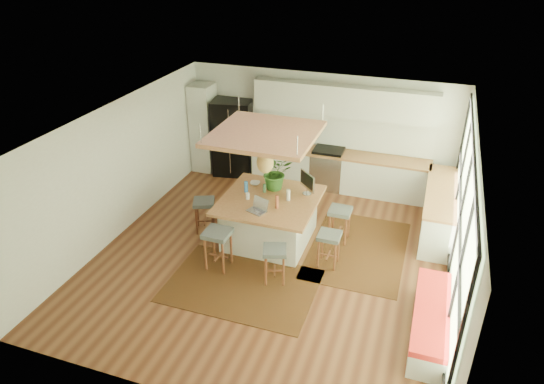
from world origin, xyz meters
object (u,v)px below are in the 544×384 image
at_px(monitor, 307,182).
at_px(stool_right_front, 329,249).
at_px(stool_near_right, 275,264).
at_px(stool_right_back, 339,225).
at_px(microwave, 278,137).
at_px(island, 270,219).
at_px(island_plant, 275,176).
at_px(stool_near_left, 218,251).
at_px(stool_left_side, 205,215).
at_px(fridge, 233,139).
at_px(laptop, 256,206).

bearing_deg(monitor, stool_right_front, -8.61).
height_order(stool_near_right, stool_right_back, stool_right_back).
relative_size(stool_right_back, microwave, 1.22).
height_order(island, island_plant, island_plant).
distance_m(stool_near_left, monitor, 2.20).
distance_m(stool_right_front, stool_right_back, 0.89).
distance_m(stool_right_back, island_plant, 1.61).
bearing_deg(stool_left_side, stool_right_front, -7.72).
xyz_separation_m(stool_near_right, stool_left_side, (-1.91, 1.13, 0.00)).
xyz_separation_m(stool_near_right, monitor, (0.11, 1.68, 0.83)).
xyz_separation_m(fridge, stool_near_right, (2.43, -3.93, -0.57)).
bearing_deg(island, fridge, 125.41).
relative_size(island, stool_near_right, 2.69).
distance_m(stool_near_left, stool_right_front, 2.03).
relative_size(stool_right_front, stool_right_back, 0.95).
bearing_deg(microwave, laptop, -93.73).
bearing_deg(stool_left_side, laptop, -18.25).
height_order(monitor, island_plant, island_plant).
xyz_separation_m(stool_left_side, monitor, (2.02, 0.55, 0.83)).
height_order(island, stool_right_back, island).
bearing_deg(microwave, stool_right_front, -72.21).
relative_size(stool_near_right, stool_right_front, 1.00).
xyz_separation_m(monitor, island_plant, (-0.67, 0.03, 0.02)).
distance_m(fridge, monitor, 3.40).
bearing_deg(fridge, laptop, -69.98).
relative_size(monitor, island_plant, 0.70).
xyz_separation_m(stool_near_left, monitor, (1.22, 1.63, 0.83)).
xyz_separation_m(island, laptop, (-0.07, -0.55, 0.58)).
bearing_deg(stool_near_left, stool_left_side, 126.55).
bearing_deg(stool_right_front, microwave, 122.85).
distance_m(laptop, microwave, 3.28).
bearing_deg(stool_near_left, stool_near_right, -2.56).
xyz_separation_m(laptop, monitor, (0.70, 0.98, 0.14)).
distance_m(island, stool_near_right, 1.35).
height_order(fridge, stool_right_front, fridge).
distance_m(stool_left_side, island_plant, 1.70).
relative_size(stool_near_left, island_plant, 1.08).
bearing_deg(island, laptop, -97.09).
height_order(stool_near_left, stool_near_right, stool_near_left).
bearing_deg(microwave, stool_near_left, -103.18).
bearing_deg(microwave, stool_near_right, -87.50).
bearing_deg(stool_right_front, laptop, -177.20).
height_order(island, stool_right_front, island).
relative_size(laptop, island_plant, 0.51).
bearing_deg(island_plant, laptop, -91.61).
distance_m(island, stool_right_back, 1.39).
bearing_deg(microwave, island_plant, -88.08).
distance_m(island, laptop, 0.80).
xyz_separation_m(stool_right_front, monitor, (-0.69, 0.91, 0.83)).
height_order(island, laptop, laptop).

